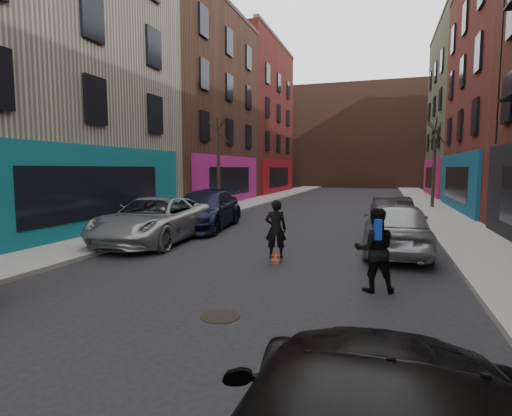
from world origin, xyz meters
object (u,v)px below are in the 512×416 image
Objects in this scene: parked_left_far at (155,220)px; skateboarder at (276,229)px; tree_right_far at (434,154)px; pedestrian at (375,250)px; parked_left_end at (204,210)px; parked_right_far at (396,227)px; manhole at (220,316)px; tree_left_far at (218,155)px; skateboard at (276,259)px; parked_right_end at (390,212)px.

skateboarder is (4.89, -1.60, 0.13)m from parked_left_far.
pedestrian is at bearing -99.44° from tree_right_far.
parked_left_end is 3.16× the size of pedestrian.
pedestrian is at bearing 81.12° from parked_right_far.
pedestrian is (-3.20, -19.25, -2.63)m from tree_right_far.
tree_right_far is 4.13× the size of skateboarder.
parked_left_end is 1.17× the size of parked_right_far.
parked_left_far is 8.20× the size of manhole.
parked_left_far is 8.43m from pedestrian.
tree_left_far is 10.08m from parked_left_far.
pedestrian is at bearing -50.53° from parked_left_end.
parked_right_far is 6.03× the size of skateboard.
tree_right_far is 18.39m from skateboarder.
parked_left_far is at bearing 31.56° from parked_right_end.
parked_left_end reaches higher than manhole.
parked_left_far is 3.21× the size of pedestrian.
tree_right_far is at bearing 51.88° from parked_left_far.
tree_right_far is 3.80× the size of pedestrian.
parked_left_far is at bearing 2.31° from parked_right_far.
skateboarder is (-3.25, -2.14, 0.10)m from parked_right_far.
skateboarder is at bearing 92.00° from manhole.
tree_left_far is at bearing -25.61° from parked_right_end.
tree_right_far is at bearing 57.25° from skateboard.
skateboarder is (0.00, 0.00, 0.87)m from skateboard.
parked_left_far is 8.16m from parked_right_far.
tree_left_far is 0.96× the size of tree_right_far.
tree_left_far is 1.52× the size of parked_right_end.
parked_right_far is at bearing -109.50° from pedestrian.
parked_right_end is at bearing -126.74° from skateboarder.
parked_right_end is at bearing -20.94° from tree_left_far.
tree_right_far is 8.50× the size of skateboard.
manhole is (-2.56, -2.37, -0.90)m from pedestrian.
parked_left_end is 8.30m from parked_right_far.
parked_right_end is 9.56m from pedestrian.
parked_right_far is (9.74, -9.07, -2.56)m from tree_left_far.
parked_left_far is 1.34× the size of parked_right_end.
tree_right_far is at bearing -122.75° from skateboarder.
parked_left_far is at bearing 148.10° from skateboard.
parked_left_end is 8.12m from parked_right_end.
manhole is (-3.03, -11.92, -0.70)m from parked_right_end.
parked_left_far is at bearing -80.55° from tree_left_far.
parked_left_end is at bearing 116.51° from manhole.
tree_right_far is 1.19× the size of parked_left_far.
tree_left_far is 13.78m from tree_right_far.
manhole is at bearing -66.96° from tree_left_far.
tree_right_far is at bearing 75.09° from manhole.
parked_left_end is at bearing -21.71° from parked_right_far.
pedestrian reaches higher than skateboard.
parked_right_far is 7.29m from manhole.
tree_left_far reaches higher than parked_left_far.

